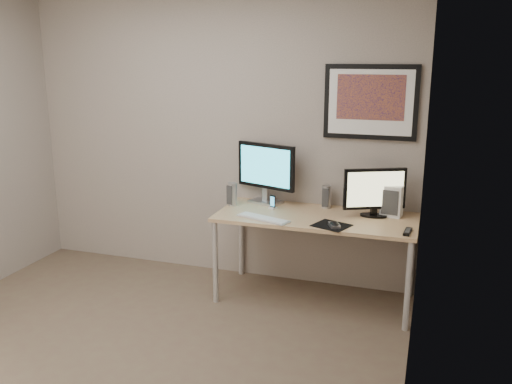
{
  "coord_description": "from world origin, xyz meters",
  "views": [
    {
      "loc": [
        1.85,
        -2.78,
        1.99
      ],
      "look_at": [
        0.57,
        1.1,
        0.95
      ],
      "focal_mm": 38.0,
      "sensor_mm": 36.0,
      "label": 1
    }
  ],
  "objects_px": {
    "monitor_large": "(266,170)",
    "keyboard": "(263,218)",
    "speaker_left": "(233,194)",
    "phone_dock": "(273,202)",
    "monitor_tv": "(375,191)",
    "speaker_right": "(327,197)",
    "desk": "(316,223)",
    "framed_art": "(371,102)",
    "fan_unit": "(392,201)"
  },
  "relations": [
    {
      "from": "monitor_large",
      "to": "keyboard",
      "type": "bearing_deg",
      "value": -56.61
    },
    {
      "from": "monitor_large",
      "to": "speaker_left",
      "type": "bearing_deg",
      "value": -127.18
    },
    {
      "from": "phone_dock",
      "to": "monitor_tv",
      "type": "bearing_deg",
      "value": 26.93
    },
    {
      "from": "speaker_right",
      "to": "monitor_tv",
      "type": "bearing_deg",
      "value": -14.97
    },
    {
      "from": "speaker_left",
      "to": "keyboard",
      "type": "relative_size",
      "value": 0.44
    },
    {
      "from": "desk",
      "to": "monitor_large",
      "type": "relative_size",
      "value": 2.88
    },
    {
      "from": "framed_art",
      "to": "speaker_right",
      "type": "bearing_deg",
      "value": -166.55
    },
    {
      "from": "desk",
      "to": "framed_art",
      "type": "xyz_separation_m",
      "value": [
        0.35,
        0.33,
        0.96
      ]
    },
    {
      "from": "monitor_tv",
      "to": "framed_art",
      "type": "bearing_deg",
      "value": 88.42
    },
    {
      "from": "desk",
      "to": "speaker_right",
      "type": "distance_m",
      "value": 0.3
    },
    {
      "from": "speaker_right",
      "to": "fan_unit",
      "type": "xyz_separation_m",
      "value": [
        0.54,
        -0.08,
        0.03
      ]
    },
    {
      "from": "monitor_tv",
      "to": "speaker_left",
      "type": "distance_m",
      "value": 1.2
    },
    {
      "from": "desk",
      "to": "fan_unit",
      "type": "relative_size",
      "value": 6.32
    },
    {
      "from": "speaker_right",
      "to": "phone_dock",
      "type": "distance_m",
      "value": 0.46
    },
    {
      "from": "speaker_left",
      "to": "speaker_right",
      "type": "distance_m",
      "value": 0.8
    },
    {
      "from": "monitor_large",
      "to": "fan_unit",
      "type": "bearing_deg",
      "value": 14.93
    },
    {
      "from": "framed_art",
      "to": "phone_dock",
      "type": "height_order",
      "value": "framed_art"
    },
    {
      "from": "desk",
      "to": "speaker_right",
      "type": "relative_size",
      "value": 8.31
    },
    {
      "from": "desk",
      "to": "framed_art",
      "type": "bearing_deg",
      "value": 43.46
    },
    {
      "from": "framed_art",
      "to": "phone_dock",
      "type": "bearing_deg",
      "value": -161.16
    },
    {
      "from": "speaker_right",
      "to": "keyboard",
      "type": "bearing_deg",
      "value": -125.91
    },
    {
      "from": "speaker_left",
      "to": "speaker_right",
      "type": "xyz_separation_m",
      "value": [
        0.78,
        0.18,
        -0.0
      ]
    },
    {
      "from": "monitor_tv",
      "to": "speaker_right",
      "type": "height_order",
      "value": "monitor_tv"
    },
    {
      "from": "keyboard",
      "to": "fan_unit",
      "type": "height_order",
      "value": "fan_unit"
    },
    {
      "from": "monitor_large",
      "to": "keyboard",
      "type": "height_order",
      "value": "monitor_large"
    },
    {
      "from": "desk",
      "to": "monitor_tv",
      "type": "xyz_separation_m",
      "value": [
        0.44,
        0.11,
        0.28
      ]
    },
    {
      "from": "speaker_right",
      "to": "keyboard",
      "type": "relative_size",
      "value": 0.43
    },
    {
      "from": "framed_art",
      "to": "monitor_large",
      "type": "distance_m",
      "value": 1.05
    },
    {
      "from": "framed_art",
      "to": "monitor_large",
      "type": "relative_size",
      "value": 1.35
    },
    {
      "from": "monitor_tv",
      "to": "speaker_left",
      "type": "bearing_deg",
      "value": 157.13
    },
    {
      "from": "framed_art",
      "to": "speaker_left",
      "type": "relative_size",
      "value": 3.81
    },
    {
      "from": "phone_dock",
      "to": "keyboard",
      "type": "bearing_deg",
      "value": -62.96
    },
    {
      "from": "speaker_left",
      "to": "keyboard",
      "type": "distance_m",
      "value": 0.49
    },
    {
      "from": "speaker_right",
      "to": "fan_unit",
      "type": "distance_m",
      "value": 0.55
    },
    {
      "from": "desk",
      "to": "speaker_right",
      "type": "xyz_separation_m",
      "value": [
        0.03,
        0.26,
        0.16
      ]
    },
    {
      "from": "keyboard",
      "to": "framed_art",
      "type": "bearing_deg",
      "value": 56.31
    },
    {
      "from": "speaker_right",
      "to": "phone_dock",
      "type": "relative_size",
      "value": 1.63
    },
    {
      "from": "monitor_large",
      "to": "phone_dock",
      "type": "bearing_deg",
      "value": -37.45
    },
    {
      "from": "keyboard",
      "to": "desk",
      "type": "bearing_deg",
      "value": 49.99
    },
    {
      "from": "desk",
      "to": "phone_dock",
      "type": "bearing_deg",
      "value": 168.54
    },
    {
      "from": "fan_unit",
      "to": "framed_art",
      "type": "bearing_deg",
      "value": 154.86
    },
    {
      "from": "speaker_right",
      "to": "keyboard",
      "type": "distance_m",
      "value": 0.64
    },
    {
      "from": "desk",
      "to": "phone_dock",
      "type": "distance_m",
      "value": 0.42
    },
    {
      "from": "monitor_large",
      "to": "monitor_tv",
      "type": "xyz_separation_m",
      "value": [
        0.95,
        -0.13,
        -0.08
      ]
    },
    {
      "from": "framed_art",
      "to": "monitor_tv",
      "type": "height_order",
      "value": "framed_art"
    },
    {
      "from": "keyboard",
      "to": "fan_unit",
      "type": "relative_size",
      "value": 1.77
    },
    {
      "from": "monitor_tv",
      "to": "fan_unit",
      "type": "xyz_separation_m",
      "value": [
        0.13,
        0.06,
        -0.08
      ]
    },
    {
      "from": "monitor_large",
      "to": "speaker_left",
      "type": "xyz_separation_m",
      "value": [
        -0.25,
        -0.17,
        -0.19
      ]
    },
    {
      "from": "phone_dock",
      "to": "keyboard",
      "type": "height_order",
      "value": "phone_dock"
    },
    {
      "from": "fan_unit",
      "to": "monitor_tv",
      "type": "bearing_deg",
      "value": -144.66
    }
  ]
}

